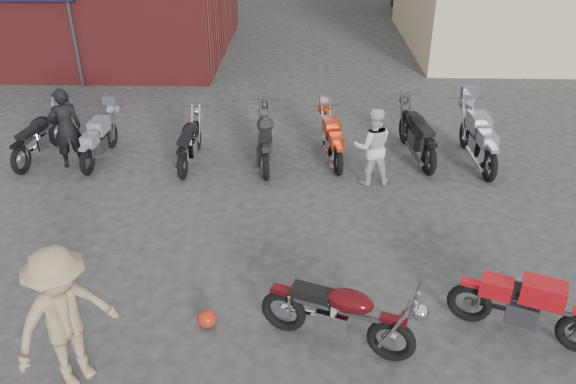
{
  "coord_description": "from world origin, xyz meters",
  "views": [
    {
      "loc": [
        -0.28,
        -5.71,
        5.34
      ],
      "look_at": [
        -0.49,
        2.18,
        0.9
      ],
      "focal_mm": 35.0,
      "sensor_mm": 36.0,
      "label": 1
    }
  ],
  "objects_px": {
    "person_dark": "(66,128)",
    "row_bike_3": "(265,136)",
    "sportbike": "(530,303)",
    "person_tan": "(65,319)",
    "row_bike_5": "(417,131)",
    "person_light": "(372,147)",
    "row_bike_0": "(39,134)",
    "row_bike_2": "(189,140)",
    "row_bike_6": "(479,136)",
    "helmet": "(207,319)",
    "row_bike_1": "(99,137)",
    "vintage_motorcycle": "(340,310)",
    "row_bike_4": "(332,137)"
  },
  "relations": [
    {
      "from": "person_dark",
      "to": "person_tan",
      "type": "relative_size",
      "value": 0.89
    },
    {
      "from": "person_dark",
      "to": "row_bike_5",
      "type": "distance_m",
      "value": 7.33
    },
    {
      "from": "person_tan",
      "to": "row_bike_6",
      "type": "distance_m",
      "value": 8.83
    },
    {
      "from": "person_tan",
      "to": "row_bike_6",
      "type": "relative_size",
      "value": 0.88
    },
    {
      "from": "vintage_motorcycle",
      "to": "row_bike_2",
      "type": "relative_size",
      "value": 1.07
    },
    {
      "from": "person_tan",
      "to": "row_bike_1",
      "type": "distance_m",
      "value": 6.28
    },
    {
      "from": "row_bike_5",
      "to": "person_tan",
      "type": "bearing_deg",
      "value": 132.51
    },
    {
      "from": "row_bike_0",
      "to": "row_bike_5",
      "type": "xyz_separation_m",
      "value": [
        8.07,
        0.27,
        0.06
      ]
    },
    {
      "from": "person_dark",
      "to": "row_bike_3",
      "type": "xyz_separation_m",
      "value": [
        4.07,
        0.26,
        -0.24
      ]
    },
    {
      "from": "person_dark",
      "to": "row_bike_5",
      "type": "height_order",
      "value": "person_dark"
    },
    {
      "from": "row_bike_1",
      "to": "row_bike_0",
      "type": "bearing_deg",
      "value": 92.19
    },
    {
      "from": "row_bike_1",
      "to": "row_bike_6",
      "type": "height_order",
      "value": "row_bike_6"
    },
    {
      "from": "sportbike",
      "to": "person_tan",
      "type": "relative_size",
      "value": 1.0
    },
    {
      "from": "vintage_motorcycle",
      "to": "person_light",
      "type": "relative_size",
      "value": 1.27
    },
    {
      "from": "vintage_motorcycle",
      "to": "row_bike_6",
      "type": "bearing_deg",
      "value": 79.89
    },
    {
      "from": "vintage_motorcycle",
      "to": "sportbike",
      "type": "bearing_deg",
      "value": 25.57
    },
    {
      "from": "row_bike_5",
      "to": "person_light",
      "type": "bearing_deg",
      "value": 129.04
    },
    {
      "from": "sportbike",
      "to": "row_bike_5",
      "type": "bearing_deg",
      "value": 118.66
    },
    {
      "from": "row_bike_2",
      "to": "row_bike_5",
      "type": "distance_m",
      "value": 4.83
    },
    {
      "from": "person_dark",
      "to": "sportbike",
      "type": "bearing_deg",
      "value": 119.38
    },
    {
      "from": "person_light",
      "to": "person_tan",
      "type": "height_order",
      "value": "person_tan"
    },
    {
      "from": "helmet",
      "to": "row_bike_1",
      "type": "bearing_deg",
      "value": 121.08
    },
    {
      "from": "row_bike_1",
      "to": "row_bike_5",
      "type": "height_order",
      "value": "row_bike_5"
    },
    {
      "from": "vintage_motorcycle",
      "to": "row_bike_2",
      "type": "distance_m",
      "value": 6.0
    },
    {
      "from": "sportbike",
      "to": "row_bike_2",
      "type": "distance_m",
      "value": 7.34
    },
    {
      "from": "vintage_motorcycle",
      "to": "person_light",
      "type": "height_order",
      "value": "person_light"
    },
    {
      "from": "row_bike_4",
      "to": "vintage_motorcycle",
      "type": "bearing_deg",
      "value": 170.01
    },
    {
      "from": "person_dark",
      "to": "row_bike_2",
      "type": "height_order",
      "value": "person_dark"
    },
    {
      "from": "row_bike_2",
      "to": "row_bike_3",
      "type": "bearing_deg",
      "value": -84.76
    },
    {
      "from": "row_bike_1",
      "to": "vintage_motorcycle",
      "type": "bearing_deg",
      "value": -134.38
    },
    {
      "from": "sportbike",
      "to": "row_bike_3",
      "type": "bearing_deg",
      "value": 149.36
    },
    {
      "from": "sportbike",
      "to": "person_tan",
      "type": "bearing_deg",
      "value": -147.75
    },
    {
      "from": "person_tan",
      "to": "row_bike_5",
      "type": "height_order",
      "value": "person_tan"
    },
    {
      "from": "person_light",
      "to": "row_bike_4",
      "type": "xyz_separation_m",
      "value": [
        -0.72,
        1.01,
        -0.26
      ]
    },
    {
      "from": "sportbike",
      "to": "row_bike_6",
      "type": "height_order",
      "value": "row_bike_6"
    },
    {
      "from": "vintage_motorcycle",
      "to": "row_bike_4",
      "type": "bearing_deg",
      "value": 108.81
    },
    {
      "from": "row_bike_6",
      "to": "person_dark",
      "type": "bearing_deg",
      "value": 89.82
    },
    {
      "from": "person_tan",
      "to": "row_bike_5",
      "type": "bearing_deg",
      "value": 2.12
    },
    {
      "from": "sportbike",
      "to": "person_light",
      "type": "xyz_separation_m",
      "value": [
        -1.61,
        4.26,
        0.24
      ]
    },
    {
      "from": "vintage_motorcycle",
      "to": "sportbike",
      "type": "relative_size",
      "value": 1.05
    },
    {
      "from": "row_bike_2",
      "to": "row_bike_4",
      "type": "relative_size",
      "value": 1.02
    },
    {
      "from": "person_light",
      "to": "row_bike_6",
      "type": "bearing_deg",
      "value": -162.23
    },
    {
      "from": "row_bike_1",
      "to": "row_bike_5",
      "type": "distance_m",
      "value": 6.78
    },
    {
      "from": "person_tan",
      "to": "row_bike_3",
      "type": "xyz_separation_m",
      "value": [
        1.9,
        6.02,
        -0.34
      ]
    },
    {
      "from": "sportbike",
      "to": "row_bike_3",
      "type": "relative_size",
      "value": 0.9
    },
    {
      "from": "person_dark",
      "to": "row_bike_5",
      "type": "relative_size",
      "value": 0.79
    },
    {
      "from": "helmet",
      "to": "row_bike_5",
      "type": "xyz_separation_m",
      "value": [
        3.71,
        5.38,
        0.5
      ]
    },
    {
      "from": "helmet",
      "to": "row_bike_1",
      "type": "height_order",
      "value": "row_bike_1"
    },
    {
      "from": "row_bike_0",
      "to": "row_bike_1",
      "type": "distance_m",
      "value": 1.3
    },
    {
      "from": "person_tan",
      "to": "row_bike_4",
      "type": "xyz_separation_m",
      "value": [
        3.31,
        6.16,
        -0.42
      ]
    }
  ]
}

